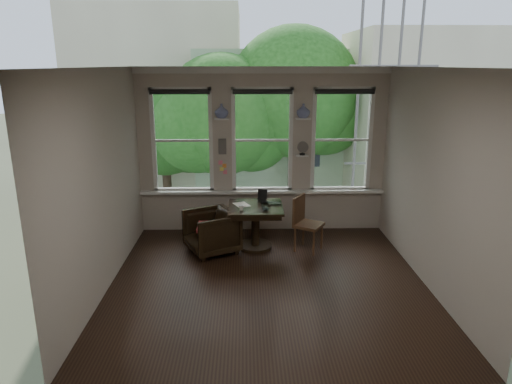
{
  "coord_description": "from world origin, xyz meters",
  "views": [
    {
      "loc": [
        -0.32,
        -6.0,
        3.04
      ],
      "look_at": [
        -0.15,
        0.9,
        1.1
      ],
      "focal_mm": 32.0,
      "sensor_mm": 36.0,
      "label": 1
    }
  ],
  "objects_px": {
    "table": "(255,227)",
    "laptop": "(271,204)",
    "mug": "(241,208)",
    "side_chair_right": "(309,224)",
    "armchair_left": "(212,232)"
  },
  "relations": [
    {
      "from": "side_chair_right",
      "to": "laptop",
      "type": "distance_m",
      "value": 0.72
    },
    {
      "from": "armchair_left",
      "to": "side_chair_right",
      "type": "relative_size",
      "value": 0.85
    },
    {
      "from": "side_chair_right",
      "to": "laptop",
      "type": "xyz_separation_m",
      "value": [
        -0.63,
        0.18,
        0.3
      ]
    },
    {
      "from": "table",
      "to": "laptop",
      "type": "height_order",
      "value": "laptop"
    },
    {
      "from": "mug",
      "to": "laptop",
      "type": "bearing_deg",
      "value": 29.32
    },
    {
      "from": "table",
      "to": "mug",
      "type": "distance_m",
      "value": 0.52
    },
    {
      "from": "table",
      "to": "laptop",
      "type": "xyz_separation_m",
      "value": [
        0.26,
        0.07,
        0.39
      ]
    },
    {
      "from": "laptop",
      "to": "mug",
      "type": "bearing_deg",
      "value": -140.85
    },
    {
      "from": "table",
      "to": "mug",
      "type": "xyz_separation_m",
      "value": [
        -0.23,
        -0.21,
        0.42
      ]
    },
    {
      "from": "table",
      "to": "armchair_left",
      "type": "height_order",
      "value": "table"
    },
    {
      "from": "side_chair_right",
      "to": "mug",
      "type": "bearing_deg",
      "value": 126.35
    },
    {
      "from": "table",
      "to": "mug",
      "type": "bearing_deg",
      "value": -138.03
    },
    {
      "from": "table",
      "to": "side_chair_right",
      "type": "height_order",
      "value": "side_chair_right"
    },
    {
      "from": "table",
      "to": "laptop",
      "type": "distance_m",
      "value": 0.47
    },
    {
      "from": "table",
      "to": "mug",
      "type": "relative_size",
      "value": 10.13
    }
  ]
}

